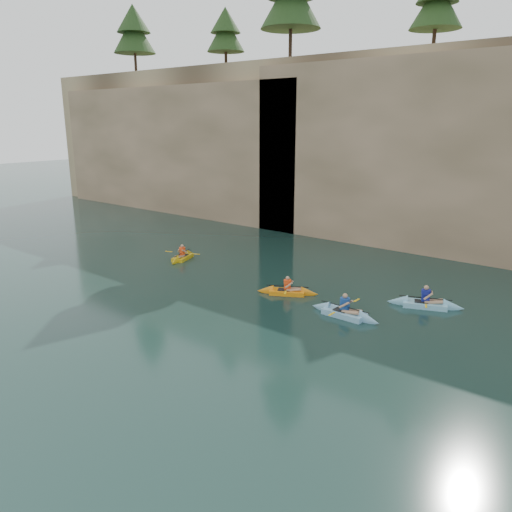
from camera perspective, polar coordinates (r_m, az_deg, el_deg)
The scene contains 10 objects.
ground at distance 15.28m, azimuth -20.80°, elevation -15.44°, with size 160.00×160.00×0.00m, color black.
cliff at distance 38.18m, azimuth 21.04°, elevation 11.97°, with size 70.00×16.00×12.00m, color tan.
cliff_slab_west at distance 42.95m, azimuth -9.40°, elevation 12.06°, with size 26.00×2.40×10.56m, color tan.
cliff_slab_center at distance 30.55m, azimuth 20.24°, elevation 10.89°, with size 24.00×2.40×11.40m, color tan.
sea_cave_west at distance 41.36m, azimuth -7.98°, elevation 7.43°, with size 4.50×1.00×4.00m, color black.
sea_cave_center at distance 32.87m, azimuth 9.26°, elevation 4.66°, with size 3.50×1.00×3.20m, color black.
kayaker_orange at distance 22.44m, azimuth 3.60°, elevation -4.06°, with size 2.73×1.89×1.05m.
kayaker_ltblue_near at distance 20.25m, azimuth 10.06°, elevation -6.42°, with size 3.05×2.36×1.20m.
kayaker_yellow at distance 28.25m, azimuth -8.39°, elevation -0.11°, with size 2.03×2.66×1.06m.
kayaker_ltblue_mid at distance 22.06m, azimuth 18.74°, elevation -5.19°, with size 3.14×2.20×1.18m.
Camera 1 is at (11.68, -6.32, 7.56)m, focal length 35.00 mm.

